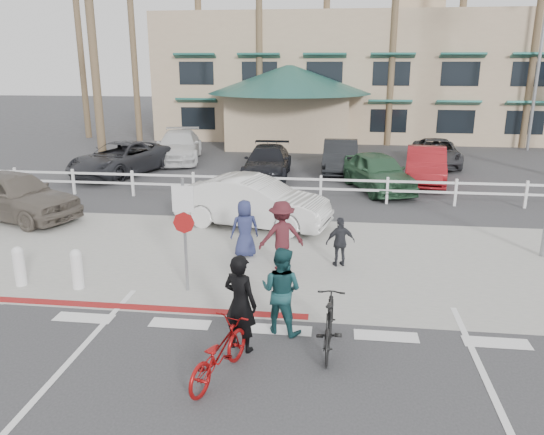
# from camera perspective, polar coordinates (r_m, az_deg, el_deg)

# --- Properties ---
(ground) EXTENTS (140.00, 140.00, 0.00)m
(ground) POSITION_cam_1_polar(r_m,az_deg,el_deg) (9.94, 0.56, -13.69)
(ground) COLOR #333335
(bike_path) EXTENTS (12.00, 16.00, 0.01)m
(bike_path) POSITION_cam_1_polar(r_m,az_deg,el_deg) (8.28, -1.14, -20.56)
(bike_path) COLOR #333335
(bike_path) RESTS_ON ground
(sidewalk_plaza) EXTENTS (22.00, 7.00, 0.01)m
(sidewalk_plaza) POSITION_cam_1_polar(r_m,az_deg,el_deg) (13.99, 2.68, -4.45)
(sidewalk_plaza) COLOR gray
(sidewalk_plaza) RESTS_ON ground
(cross_street) EXTENTS (40.00, 5.00, 0.01)m
(cross_street) POSITION_cam_1_polar(r_m,az_deg,el_deg) (17.78, 3.70, 0.11)
(cross_street) COLOR #333335
(cross_street) RESTS_ON ground
(parking_lot) EXTENTS (50.00, 16.00, 0.01)m
(parking_lot) POSITION_cam_1_polar(r_m,az_deg,el_deg) (27.02, 4.96, 5.72)
(parking_lot) COLOR #333335
(parking_lot) RESTS_ON ground
(curb_red) EXTENTS (7.00, 0.25, 0.02)m
(curb_red) POSITION_cam_1_polar(r_m,az_deg,el_deg) (11.64, -13.78, -9.40)
(curb_red) COLOR maroon
(curb_red) RESTS_ON ground
(rail_fence) EXTENTS (29.40, 0.16, 1.00)m
(rail_fence) POSITION_cam_1_polar(r_m,az_deg,el_deg) (19.57, 5.56, 3.08)
(rail_fence) COLOR silver
(rail_fence) RESTS_ON ground
(building) EXTENTS (28.00, 16.00, 11.30)m
(building) POSITION_cam_1_polar(r_m,az_deg,el_deg) (39.56, 9.02, 17.18)
(building) COLOR tan
(building) RESTS_ON ground
(sign_post) EXTENTS (0.50, 0.10, 2.90)m
(sign_post) POSITION_cam_1_polar(r_m,az_deg,el_deg) (11.77, -9.37, -1.28)
(sign_post) COLOR gray
(sign_post) RESTS_ON ground
(bollard_0) EXTENTS (0.26, 0.26, 0.95)m
(bollard_0) POSITION_cam_1_polar(r_m,az_deg,el_deg) (12.84, -20.23, -5.22)
(bollard_0) COLOR silver
(bollard_0) RESTS_ON ground
(bollard_1) EXTENTS (0.26, 0.26, 0.95)m
(bollard_1) POSITION_cam_1_polar(r_m,az_deg,el_deg) (13.53, -25.54, -4.74)
(bollard_1) COLOR silver
(bollard_1) RESTS_ON ground
(streetlight_1) EXTENTS (0.60, 2.00, 9.50)m
(streetlight_1) POSITION_cam_1_polar(r_m,az_deg,el_deg) (34.36, 26.74, 14.34)
(streetlight_1) COLOR gray
(streetlight_1) RESTS_ON ground
(palm_0) EXTENTS (4.00, 4.00, 15.00)m
(palm_0) POSITION_cam_1_polar(r_m,az_deg,el_deg) (38.57, -20.17, 19.20)
(palm_0) COLOR #1B3916
(palm_0) RESTS_ON ground
(palm_1) EXTENTS (4.00, 4.00, 13.00)m
(palm_1) POSITION_cam_1_polar(r_m,az_deg,el_deg) (36.00, -14.77, 18.31)
(palm_1) COLOR #1B3916
(palm_1) RESTS_ON ground
(palm_2) EXTENTS (4.00, 4.00, 16.00)m
(palm_2) POSITION_cam_1_polar(r_m,az_deg,el_deg) (35.82, -7.95, 21.09)
(palm_2) COLOR #1B3916
(palm_2) RESTS_ON ground
(palm_3) EXTENTS (4.00, 4.00, 14.00)m
(palm_3) POSITION_cam_1_polar(r_m,az_deg,el_deg) (33.97, -1.39, 19.80)
(palm_3) COLOR #1B3916
(palm_3) RESTS_ON ground
(palm_4) EXTENTS (4.00, 4.00, 15.00)m
(palm_4) POSITION_cam_1_polar(r_m,az_deg,el_deg) (34.65, 5.87, 20.49)
(palm_4) COLOR #1B3916
(palm_4) RESTS_ON ground
(palm_5) EXTENTS (4.00, 4.00, 13.00)m
(palm_5) POSITION_cam_1_polar(r_m,az_deg,el_deg) (33.71, 12.95, 18.59)
(palm_5) COLOR #1B3916
(palm_5) RESTS_ON ground
(palm_7) EXTENTS (4.00, 4.00, 14.00)m
(palm_7) POSITION_cam_1_polar(r_m,az_deg,el_deg) (35.37, 26.68, 18.03)
(palm_7) COLOR #1B3916
(palm_7) RESTS_ON ground
(palm_10) EXTENTS (4.00, 4.00, 12.00)m
(palm_10) POSITION_cam_1_polar(r_m,az_deg,el_deg) (26.00, -18.78, 17.82)
(palm_10) COLOR #1B3916
(palm_10) RESTS_ON ground
(bike_red) EXTENTS (1.11, 1.86, 0.92)m
(bike_red) POSITION_cam_1_polar(r_m,az_deg,el_deg) (8.88, -5.79, -14.29)
(bike_red) COLOR maroon
(bike_red) RESTS_ON ground
(rider_red) EXTENTS (0.78, 0.67, 1.81)m
(rider_red) POSITION_cam_1_polar(r_m,az_deg,el_deg) (9.46, -3.43, -9.19)
(rider_red) COLOR black
(rider_red) RESTS_ON ground
(bike_black) EXTENTS (0.56, 1.76, 1.05)m
(bike_black) POSITION_cam_1_polar(r_m,az_deg,el_deg) (9.62, 6.20, -11.31)
(bike_black) COLOR black
(bike_black) RESTS_ON ground
(rider_black) EXTENTS (0.99, 0.88, 1.70)m
(rider_black) POSITION_cam_1_polar(r_m,az_deg,el_deg) (10.06, 1.00, -7.85)
(rider_black) COLOR #163E41
(rider_black) RESTS_ON ground
(pedestrian_a) EXTENTS (1.29, 1.00, 1.75)m
(pedestrian_a) POSITION_cam_1_polar(r_m,az_deg,el_deg) (13.03, 1.04, -1.97)
(pedestrian_a) COLOR #44171D
(pedestrian_a) RESTS_ON ground
(pedestrian_child) EXTENTS (0.81, 0.53, 1.28)m
(pedestrian_child) POSITION_cam_1_polar(r_m,az_deg,el_deg) (13.40, 7.37, -2.64)
(pedestrian_child) COLOR #292A2F
(pedestrian_child) RESTS_ON ground
(pedestrian_b) EXTENTS (0.88, 0.73, 1.54)m
(pedestrian_b) POSITION_cam_1_polar(r_m,az_deg,el_deg) (13.95, -2.94, -1.20)
(pedestrian_b) COLOR navy
(pedestrian_b) RESTS_ON ground
(car_white_sedan) EXTENTS (5.02, 2.70, 1.57)m
(car_white_sedan) POSITION_cam_1_polar(r_m,az_deg,el_deg) (16.50, -2.01, 1.66)
(car_white_sedan) COLOR silver
(car_white_sedan) RESTS_ON ground
(car_red_compact) EXTENTS (5.10, 3.33, 1.61)m
(car_red_compact) POSITION_cam_1_polar(r_m,az_deg,el_deg) (19.25, -26.05, 2.19)
(car_red_compact) COLOR #5F564D
(car_red_compact) RESTS_ON ground
(lot_car_0) EXTENTS (3.94, 5.85, 1.49)m
(lot_car_0) POSITION_cam_1_polar(r_m,az_deg,el_deg) (25.23, -15.96, 6.10)
(lot_car_0) COLOR #25262B
(lot_car_0) RESTS_ON ground
(lot_car_1) EXTENTS (2.09, 4.83, 1.39)m
(lot_car_1) POSITION_cam_1_polar(r_m,az_deg,el_deg) (23.73, -0.48, 5.99)
(lot_car_1) COLOR black
(lot_car_1) RESTS_ON ground
(lot_car_2) EXTENTS (3.16, 4.81, 1.52)m
(lot_car_2) POSITION_cam_1_polar(r_m,az_deg,el_deg) (21.68, 11.31, 4.85)
(lot_car_2) COLOR #2E583A
(lot_car_2) RESTS_ON ground
(lot_car_3) EXTENTS (2.21, 4.76, 1.51)m
(lot_car_3) POSITION_cam_1_polar(r_m,az_deg,el_deg) (23.54, 16.21, 5.40)
(lot_car_3) COLOR maroon
(lot_car_3) RESTS_ON ground
(lot_car_4) EXTENTS (3.12, 5.61, 1.54)m
(lot_car_4) POSITION_cam_1_polar(r_m,az_deg,el_deg) (28.17, -9.99, 7.55)
(lot_car_4) COLOR silver
(lot_car_4) RESTS_ON ground
(lot_car_5) EXTENTS (2.41, 4.75, 1.29)m
(lot_car_5) POSITION_cam_1_polar(r_m,az_deg,el_deg) (27.81, 17.25, 6.69)
(lot_car_5) COLOR #303034
(lot_car_5) RESTS_ON ground
(lot_car_6) EXTENTS (1.58, 4.48, 1.47)m
(lot_car_6) POSITION_cam_1_polar(r_m,az_deg,el_deg) (25.09, 7.36, 6.52)
(lot_car_6) COLOR black
(lot_car_6) RESTS_ON ground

